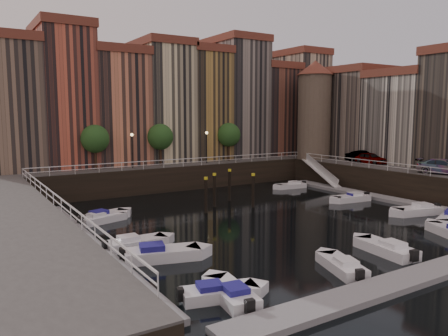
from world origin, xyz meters
TOP-DOWN VIEW (x-y plane):
  - ground at (0.00, 0.00)m, footprint 200.00×200.00m
  - quay_far at (0.00, 26.00)m, footprint 80.00×20.00m
  - dock_left at (-16.20, -1.00)m, footprint 2.00×28.00m
  - dock_right at (16.20, -1.00)m, footprint 2.00×28.00m
  - dock_near at (0.00, -17.00)m, footprint 30.00×2.00m
  - mountains at (1.72, 110.00)m, footprint 145.00×100.00m
  - far_terrace at (3.31, 23.50)m, footprint 48.70×10.30m
  - right_terrace at (26.50, 3.80)m, footprint 9.30×24.30m
  - corner_tower at (20.00, 14.50)m, footprint 5.20×5.20m
  - promenade_trees at (-1.33, 18.20)m, footprint 21.20×3.20m
  - street_lamps at (-1.00, 17.20)m, footprint 10.36×0.36m
  - railings at (0.00, 4.88)m, footprint 36.08×34.04m
  - gangway at (17.10, 10.00)m, footprint 2.78×8.32m
  - mooring_pilings at (-0.46, 5.42)m, footprint 5.64×4.48m
  - boat_left_0 at (-12.69, -13.21)m, footprint 4.30×2.45m
  - boat_left_1 at (-12.76, -6.10)m, footprint 5.28×3.12m
  - boat_left_2 at (-13.28, -2.83)m, footprint 4.55×1.66m
  - boat_left_3 at (-13.17, 5.71)m, footprint 4.41×2.65m
  - boat_left_4 at (-12.76, 6.33)m, footprint 4.70×3.01m
  - boat_right_1 at (13.09, -7.04)m, footprint 5.00×2.83m
  - boat_right_2 at (12.63, 0.59)m, footprint 4.56×2.16m
  - boat_right_3 at (12.58, 0.66)m, footprint 4.25×2.15m
  - boat_right_4 at (12.63, 10.52)m, footprint 4.18×1.99m
  - boat_near_0 at (-12.18, -13.68)m, footprint 2.13×4.45m
  - boat_near_1 at (-4.27, -13.79)m, footprint 2.73×4.35m
  - boat_near_2 at (0.74, -13.11)m, footprint 2.21×4.84m
  - car_a at (21.24, 5.44)m, footprint 1.79×4.30m
  - car_b at (21.57, 6.67)m, footprint 3.07×5.00m
  - car_c at (20.05, -5.14)m, footprint 3.69×5.82m

SIDE VIEW (x-z plane):
  - ground at x=0.00m, z-range 0.00..0.00m
  - dock_left at x=-16.20m, z-range 0.00..0.35m
  - dock_right at x=16.20m, z-range 0.00..0.35m
  - dock_near at x=0.00m, z-range 0.00..0.35m
  - boat_right_4 at x=12.63m, z-range -0.15..0.79m
  - boat_right_3 at x=12.58m, z-range -0.16..0.80m
  - boat_left_0 at x=-12.69m, z-range -0.16..0.81m
  - boat_near_1 at x=-4.27m, z-range -0.16..0.82m
  - boat_left_3 at x=-13.17m, z-range -0.16..0.83m
  - boat_near_0 at x=-12.18m, z-range -0.16..0.84m
  - boat_right_2 at x=12.63m, z-range -0.17..0.86m
  - boat_left_2 at x=-13.28m, z-range -0.17..0.87m
  - boat_left_4 at x=-12.76m, z-range -0.17..0.88m
  - boat_near_2 at x=0.74m, z-range -0.18..0.91m
  - boat_right_1 at x=13.09m, z-range -0.18..0.94m
  - boat_left_1 at x=-12.76m, z-range -0.19..0.99m
  - quay_far at x=0.00m, z-range 0.00..3.00m
  - mooring_pilings at x=-0.46m, z-range -0.24..3.54m
  - gangway at x=17.10m, z-range 0.05..3.78m
  - car_a at x=21.24m, z-range 3.00..4.45m
  - car_b at x=21.57m, z-range 3.00..4.56m
  - car_c at x=20.05m, z-range 3.00..4.57m
  - railings at x=0.00m, z-range 3.53..4.05m
  - street_lamps at x=-1.00m, z-range 3.81..7.99m
  - promenade_trees at x=-1.33m, z-range 3.98..9.18m
  - mountains at x=1.72m, z-range -1.08..16.92m
  - right_terrace at x=26.50m, z-range 2.56..16.56m
  - corner_tower at x=20.00m, z-range 3.29..17.09m
  - far_terrace at x=3.31m, z-range 2.20..19.70m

